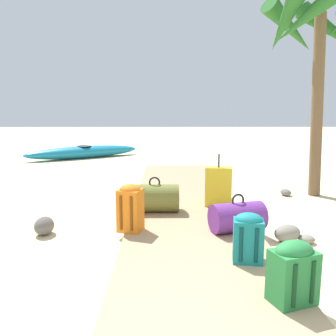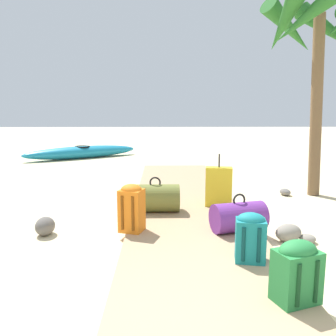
{
  "view_description": "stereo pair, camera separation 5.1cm",
  "coord_description": "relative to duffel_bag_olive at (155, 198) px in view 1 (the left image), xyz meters",
  "views": [
    {
      "loc": [
        -0.34,
        -1.76,
        1.5
      ],
      "look_at": [
        -0.26,
        4.05,
        0.55
      ],
      "focal_mm": 36.96,
      "sensor_mm": 36.0,
      "label": 1
    },
    {
      "loc": [
        -0.39,
        -1.76,
        1.5
      ],
      "look_at": [
        -0.26,
        4.05,
        0.55
      ],
      "focal_mm": 36.96,
      "sensor_mm": 36.0,
      "label": 2
    }
  ],
  "objects": [
    {
      "name": "ground_plane",
      "position": [
        0.46,
        -0.1,
        -0.28
      ],
      "size": [
        60.0,
        60.0,
        0.0
      ],
      "primitive_type": "plane",
      "color": "beige"
    },
    {
      "name": "boardwalk",
      "position": [
        0.46,
        0.64,
        -0.24
      ],
      "size": [
        1.6,
        7.37,
        0.08
      ],
      "primitive_type": "cube",
      "color": "tan",
      "rests_on": "ground"
    },
    {
      "name": "duffel_bag_olive",
      "position": [
        0.0,
        0.0,
        0.0
      ],
      "size": [
        0.69,
        0.4,
        0.51
      ],
      "color": "olive",
      "rests_on": "boardwalk"
    },
    {
      "name": "backpack_teal",
      "position": [
        0.93,
        -1.69,
        0.05
      ],
      "size": [
        0.31,
        0.27,
        0.48
      ],
      "color": "#197A7F",
      "rests_on": "boardwalk"
    },
    {
      "name": "duffel_bag_purple",
      "position": [
        1.01,
        -0.85,
        -0.02
      ],
      "size": [
        0.7,
        0.51,
        0.46
      ],
      "color": "#6B2D84",
      "rests_on": "boardwalk"
    },
    {
      "name": "suitcase_yellow",
      "position": [
        0.96,
        0.29,
        0.1
      ],
      "size": [
        0.42,
        0.25,
        0.8
      ],
      "color": "gold",
      "rests_on": "boardwalk"
    },
    {
      "name": "backpack_green",
      "position": [
        1.09,
        -2.42,
        0.05
      ],
      "size": [
        0.38,
        0.32,
        0.48
      ],
      "color": "#237538",
      "rests_on": "boardwalk"
    },
    {
      "name": "backpack_orange",
      "position": [
        -0.27,
        -0.82,
        0.1
      ],
      "size": [
        0.33,
        0.31,
        0.57
      ],
      "color": "orange",
      "rests_on": "boardwalk"
    },
    {
      "name": "palm_tree_far_right",
      "position": [
        2.87,
        1.42,
        2.59
      ],
      "size": [
        2.15,
        2.2,
        3.61
      ],
      "color": "brown",
      "rests_on": "ground"
    },
    {
      "name": "kayak",
      "position": [
        -2.47,
        6.46,
        -0.08
      ],
      "size": [
        3.53,
        2.63,
        0.4
      ],
      "color": "teal",
      "rests_on": "ground"
    },
    {
      "name": "rock_left_mid",
      "position": [
        -1.34,
        -0.71,
        -0.17
      ],
      "size": [
        0.24,
        0.3,
        0.22
      ],
      "primitive_type": "ellipsoid",
      "rotation": [
        0.0,
        0.0,
        1.61
      ],
      "color": "#5B5651",
      "rests_on": "ground"
    },
    {
      "name": "rock_right_near",
      "position": [
        1.57,
        -0.99,
        -0.18
      ],
      "size": [
        0.4,
        0.36,
        0.2
      ],
      "primitive_type": "ellipsoid",
      "rotation": [
        0.0,
        0.0,
        0.44
      ],
      "color": "gray",
      "rests_on": "ground"
    },
    {
      "name": "rock_right_mid",
      "position": [
        2.34,
        1.25,
        -0.22
      ],
      "size": [
        0.21,
        0.27,
        0.12
      ],
      "primitive_type": "ellipsoid",
      "rotation": [
        0.0,
        0.0,
        1.78
      ],
      "color": "slate",
      "rests_on": "ground"
    },
    {
      "name": "rock_right_far",
      "position": [
        1.78,
        -1.04,
        -0.23
      ],
      "size": [
        0.24,
        0.24,
        0.1
      ],
      "primitive_type": "ellipsoid",
      "rotation": [
        0.0,
        0.0,
        2.69
      ],
      "color": "gray",
      "rests_on": "ground"
    }
  ]
}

